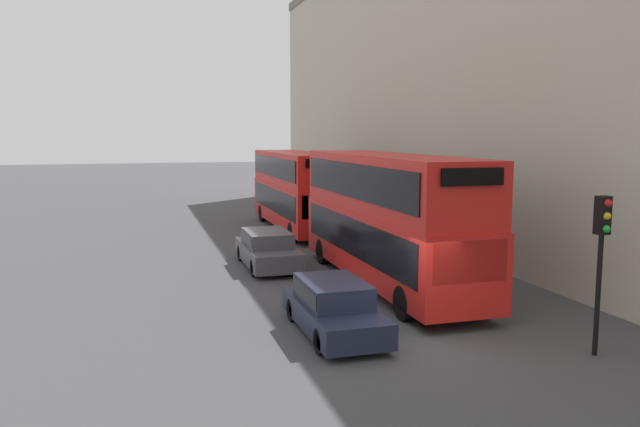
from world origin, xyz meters
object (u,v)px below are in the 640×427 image
at_px(bus_leading, 388,214).
at_px(traffic_light, 602,242).
at_px(car_hatchback, 268,248).
at_px(bus_second_in_queue, 296,187).
at_px(car_dark_sedan, 334,306).

xyz_separation_m(bus_leading, traffic_light, (2.08, -7.92, 0.26)).
xyz_separation_m(bus_leading, car_hatchback, (-3.40, 4.05, -1.74)).
relative_size(car_hatchback, traffic_light, 1.24).
bearing_deg(bus_leading, bus_second_in_queue, 90.00).
bearing_deg(bus_second_in_queue, car_hatchback, -111.04).
bearing_deg(car_dark_sedan, traffic_light, -31.44).
bearing_deg(car_dark_sedan, bus_leading, 53.35).
xyz_separation_m(car_dark_sedan, car_hatchback, (0.00, 8.62, 0.01)).
distance_m(car_dark_sedan, car_hatchback, 8.62).
distance_m(bus_leading, car_dark_sedan, 5.96).
bearing_deg(car_dark_sedan, car_hatchback, 90.00).
bearing_deg(car_hatchback, car_dark_sedan, -90.00).
distance_m(car_dark_sedan, traffic_light, 6.73).
relative_size(bus_leading, car_hatchback, 2.39).
relative_size(bus_leading, car_dark_sedan, 2.58).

